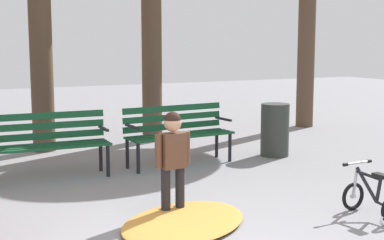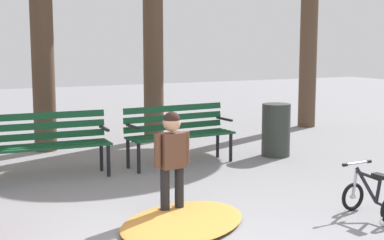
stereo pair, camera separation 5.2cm
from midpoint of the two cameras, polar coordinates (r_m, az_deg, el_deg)
name	(u,v)px [view 1 (the left image)]	position (r m, az deg, el deg)	size (l,w,h in m)	color
park_bench_left	(46,140)	(7.50, -14.88, -1.97)	(1.62, 0.52, 0.85)	#144728
park_bench_right	(177,130)	(8.09, -1.68, -0.98)	(1.63, 0.56, 0.85)	#144728
child_standing	(173,154)	(5.71, -2.25, -3.54)	(0.41, 0.19, 1.07)	black
kids_bicycle	(373,198)	(6.00, 17.72, -7.58)	(0.39, 0.57, 0.54)	black
leaf_pile	(184,222)	(5.53, -1.08, -10.33)	(1.50, 1.05, 0.07)	#C68438
trash_bin	(275,130)	(8.79, 8.29, -1.00)	(0.44, 0.44, 0.82)	#2D332D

